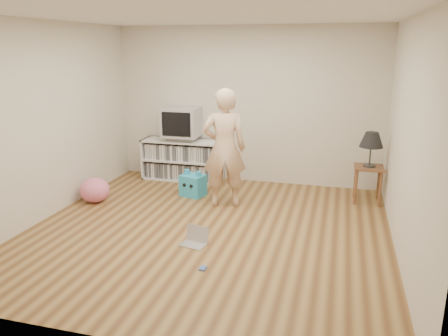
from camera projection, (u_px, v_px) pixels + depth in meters
name	position (u px, v px, depth m)	size (l,w,h in m)	color
ground	(208.00, 230.00, 5.56)	(4.50, 4.50, 0.00)	brown
walls	(207.00, 130.00, 5.21)	(4.52, 4.52, 2.60)	beige
ceiling	(205.00, 15.00, 4.86)	(4.50, 4.50, 0.01)	white
media_unit	(183.00, 160.00, 7.63)	(1.40, 0.45, 0.70)	white
dvd_deck	(182.00, 138.00, 7.51)	(0.45, 0.35, 0.07)	gray
crt_tv	(182.00, 122.00, 7.43)	(0.60, 0.53, 0.50)	#ACACB1
side_table	(368.00, 175.00, 6.48)	(0.42, 0.42, 0.55)	brown
table_lamp	(372.00, 141.00, 6.33)	(0.34, 0.34, 0.52)	#333333
person	(224.00, 148.00, 6.23)	(0.63, 0.41, 1.71)	beige
laptop	(195.00, 239.00, 5.17)	(0.34, 0.29, 0.20)	silver
playing_cards	(203.00, 268.00, 4.59)	(0.07, 0.09, 0.02)	#4764BD
plush_blue	(193.00, 185.00, 6.81)	(0.41, 0.36, 0.41)	#28A2D5
plush_pink	(95.00, 190.00, 6.54)	(0.43, 0.43, 0.37)	pink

